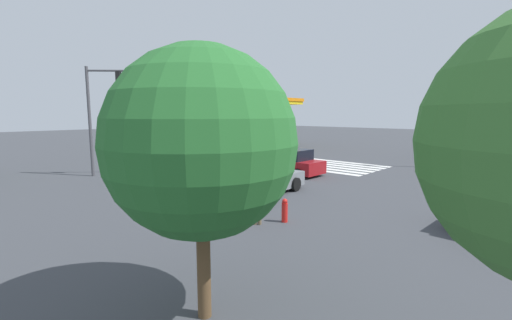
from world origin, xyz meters
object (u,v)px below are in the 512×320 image
object	(u,v)px
car_0	(151,145)
car_5	(262,180)
car_1	(194,165)
street_light_pole_a	(466,102)
car_2	(217,150)
car_3	(291,163)
traffic_signal_mast	(119,98)
tree_corner_b	(201,143)
pedestrian	(257,200)
fire_hydrant	(285,210)

from	to	relation	value
car_0	car_5	xyz separation A→B (m)	(-19.97, 5.76, -0.00)
car_0	car_1	xyz separation A→B (m)	(-13.83, 5.14, 0.00)
street_light_pole_a	car_2	bearing A→B (deg)	27.49
car_3	car_5	xyz separation A→B (m)	(-2.27, 5.40, -0.01)
traffic_signal_mast	car_2	size ratio (longest dim) A/B	1.56
car_0	car_5	distance (m)	20.79
car_2	street_light_pole_a	distance (m)	18.91
car_3	tree_corner_b	size ratio (longest dim) A/B	0.81
car_0	car_5	bearing A→B (deg)	166.25
car_2	pedestrian	world-z (taller)	car_2
car_5	street_light_pole_a	size ratio (longest dim) A/B	0.63
traffic_signal_mast	car_2	xyz separation A→B (m)	(1.52, -9.11, -4.03)
tree_corner_b	car_2	bearing A→B (deg)	-41.54
street_light_pole_a	fire_hydrant	world-z (taller)	street_light_pole_a
tree_corner_b	fire_hydrant	distance (m)	6.77
street_light_pole_a	tree_corner_b	world-z (taller)	street_light_pole_a
pedestrian	street_light_pole_a	xyz separation A→B (m)	(-2.29, -18.93, 3.80)
pedestrian	tree_corner_b	bearing A→B (deg)	169.08
fire_hydrant	car_0	bearing A→B (deg)	-19.73
car_2	fire_hydrant	distance (m)	17.48
car_2	car_3	xyz separation A→B (m)	(-8.92, 1.48, -0.03)
car_0	street_light_pole_a	distance (m)	27.27
car_0	fire_hydrant	xyz separation A→B (m)	(-23.44, 8.40, -0.29)
car_2	car_5	world-z (taller)	car_2
car_0	car_1	bearing A→B (deg)	161.94
car_0	tree_corner_b	distance (m)	29.53
traffic_signal_mast	car_5	world-z (taller)	traffic_signal_mast
traffic_signal_mast	car_3	xyz separation A→B (m)	(-7.40, -7.63, -4.06)
car_1	traffic_signal_mast	bearing A→B (deg)	-142.08
fire_hydrant	car_2	bearing A→B (deg)	-33.03
car_5	pedestrian	distance (m)	4.57
traffic_signal_mast	car_1	distance (m)	6.09
car_5	tree_corner_b	xyz separation A→B (m)	(-5.89, 8.25, 2.63)
car_2	car_0	bearing A→B (deg)	10.70
car_2	street_light_pole_a	xyz separation A→B (m)	(-16.40, -8.53, 3.93)
traffic_signal_mast	car_2	bearing A→B (deg)	54.48
car_1	car_2	world-z (taller)	car_2
car_5	tree_corner_b	distance (m)	10.48
car_0	pedestrian	size ratio (longest dim) A/B	2.83
traffic_signal_mast	fire_hydrant	xyz separation A→B (m)	(-13.13, 0.42, -4.36)
tree_corner_b	fire_hydrant	size ratio (longest dim) A/B	5.93
traffic_signal_mast	car_5	size ratio (longest dim) A/B	1.36
traffic_signal_mast	tree_corner_b	distance (m)	16.74
car_0	car_2	size ratio (longest dim) A/B	1.05
tree_corner_b	car_3	bearing A→B (deg)	-59.13
car_3	car_5	world-z (taller)	car_3
traffic_signal_mast	pedestrian	distance (m)	13.24
street_light_pole_a	tree_corner_b	size ratio (longest dim) A/B	1.53
fire_hydrant	car_1	bearing A→B (deg)	-18.76
car_1	car_5	size ratio (longest dim) A/B	0.98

